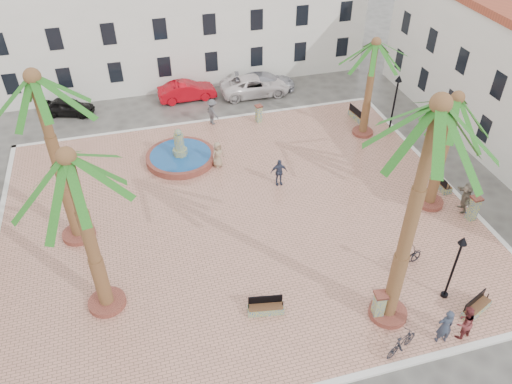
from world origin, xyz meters
TOP-DOWN VIEW (x-y plane):
  - ground at (0.00, 0.00)m, footprint 120.00×120.00m
  - plaza at (0.00, 0.00)m, footprint 26.00×22.00m
  - kerb_n at (0.00, 11.00)m, footprint 26.30×0.30m
  - kerb_e at (13.00, 0.00)m, footprint 0.30×22.30m
  - building_north at (-0.00, 19.99)m, footprint 30.40×7.40m
  - fountain at (-2.31, 6.36)m, footprint 4.48×4.48m
  - palm_nw at (-8.69, 0.65)m, footprint 5.63×5.63m
  - palm_sw at (-7.41, -4.52)m, footprint 5.58×5.58m
  - palm_s at (4.85, -8.53)m, footprint 5.61×5.61m
  - palm_e at (10.89, -1.94)m, footprint 5.15×5.15m
  - palm_ne at (10.52, 6.26)m, footprint 4.70×4.70m
  - bench_s at (-0.46, -6.91)m, footprint 1.71×0.77m
  - bench_se at (8.79, -9.45)m, footprint 1.73×1.11m
  - bench_e at (12.38, -0.66)m, footprint 0.54×1.72m
  - bench_ne at (11.00, 8.14)m, footprint 0.82×1.90m
  - lamppost_s at (7.94, -8.25)m, footprint 0.41×0.41m
  - lamppost_e at (12.40, 5.93)m, footprint 0.47×0.47m
  - bollard_se at (4.30, -8.52)m, footprint 0.61×0.61m
  - bollard_n at (3.91, 9.76)m, footprint 0.56×0.56m
  - bollard_e at (12.40, -3.76)m, footprint 0.57×0.57m
  - litter_bin at (5.54, -7.78)m, footprint 0.32×0.32m
  - cyclist_a at (6.40, -10.40)m, footprint 0.77×0.57m
  - bicycle_a at (7.12, -6.02)m, footprint 2.02×1.17m
  - cyclist_b at (7.36, -10.40)m, footprint 0.98×0.83m
  - bicycle_b at (4.47, -10.40)m, footprint 1.86×1.16m
  - pedestrian_fountain_a at (-0.11, 5.05)m, footprint 1.01×0.88m
  - pedestrian_fountain_b at (3.04, 2.21)m, footprint 1.05×0.47m
  - pedestrian_north at (0.64, 10.40)m, footprint 1.16×1.42m
  - pedestrian_east at (12.40, -2.94)m, footprint 1.06×1.80m
  - car_black at (-9.43, 14.87)m, footprint 4.04×2.66m
  - car_red at (-0.49, 14.88)m, footprint 4.54×1.76m
  - car_silver at (5.88, 14.87)m, footprint 5.09×2.74m
  - car_white at (4.90, 14.32)m, footprint 5.59×2.65m

SIDE VIEW (x-z plane):
  - ground at x=0.00m, z-range 0.00..0.00m
  - plaza at x=0.00m, z-range 0.00..0.15m
  - kerb_n at x=0.00m, z-range 0.00..0.16m
  - kerb_e at x=13.00m, z-range 0.00..0.16m
  - bench_s at x=-0.46m, z-range -0.04..0.83m
  - bench_se at x=8.79m, z-range -0.04..0.84m
  - bench_e at x=12.38m, z-range -0.05..0.86m
  - bench_ne at x=11.00m, z-range -0.06..0.91m
  - litter_bin at x=5.54m, z-range 0.15..0.78m
  - fountain at x=-2.31m, z-range -0.69..1.62m
  - car_black at x=-9.43m, z-range 0.00..1.28m
  - bicycle_a at x=7.12m, z-range 0.15..1.15m
  - bicycle_b at x=4.47m, z-range 0.15..1.23m
  - car_silver at x=5.88m, z-range 0.00..1.40m
  - car_red at x=-0.49m, z-range 0.00..1.47m
  - car_white at x=4.90m, z-range 0.00..1.54m
  - bollard_n at x=3.91m, z-range 0.17..1.49m
  - bollard_e at x=12.40m, z-range 0.18..1.71m
  - bollard_se at x=4.30m, z-range 0.18..1.73m
  - pedestrian_fountain_a at x=-0.11m, z-range 0.15..1.89m
  - pedestrian_fountain_b at x=3.04m, z-range 0.15..1.90m
  - cyclist_b at x=7.36m, z-range 0.15..1.95m
  - pedestrian_east at x=12.40m, z-range 0.15..2.00m
  - pedestrian_north at x=0.64m, z-range 0.15..2.06m
  - cyclist_a at x=6.40m, z-range 0.15..2.10m
  - lamppost_s at x=7.94m, z-range 0.82..4.61m
  - lamppost_e at x=12.40m, z-range 0.91..5.22m
  - building_north at x=0.00m, z-range 0.02..9.52m
  - palm_ne at x=10.52m, z-range 2.52..9.45m
  - palm_e at x=10.89m, z-range 2.55..9.73m
  - palm_sw at x=-7.41m, z-range 3.15..11.79m
  - palm_nw at x=-8.69m, z-range 3.59..13.19m
  - palm_s at x=4.85m, z-range 4.27..15.37m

